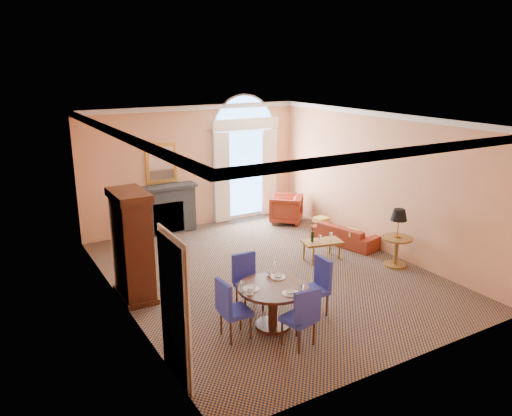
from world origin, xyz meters
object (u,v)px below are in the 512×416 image
armoire (132,247)px  sofa (345,234)px  dining_table (273,297)px  coffee_table (322,242)px  armchair (286,209)px  side_table (398,232)px

armoire → sofa: (5.27, 0.24, -0.75)m
dining_table → armoire: bearing=126.2°
coffee_table → armchair: bearing=86.0°
dining_table → armchair: dining_table is taller
dining_table → side_table: size_ratio=0.93×
dining_table → armchair: (3.33, 4.63, -0.16)m
sofa → armchair: armchair is taller
armchair → side_table: 3.79m
armchair → coffee_table: (-0.81, -2.66, 0.02)m
armoire → dining_table: 2.81m
dining_table → coffee_table: (2.52, 1.97, -0.13)m
dining_table → coffee_table: dining_table is taller
side_table → sofa: bearing=91.8°
side_table → coffee_table: bearing=136.7°
dining_table → side_table: bearing=13.4°
dining_table → armchair: size_ratio=1.38×
sofa → armoire: bearing=78.5°
sofa → armchair: size_ratio=1.97×
armoire → coffee_table: (4.16, -0.27, -0.58)m
armoire → side_table: size_ratio=1.64×
dining_table → armchair: bearing=54.3°
dining_table → side_table: (3.68, 0.88, 0.24)m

